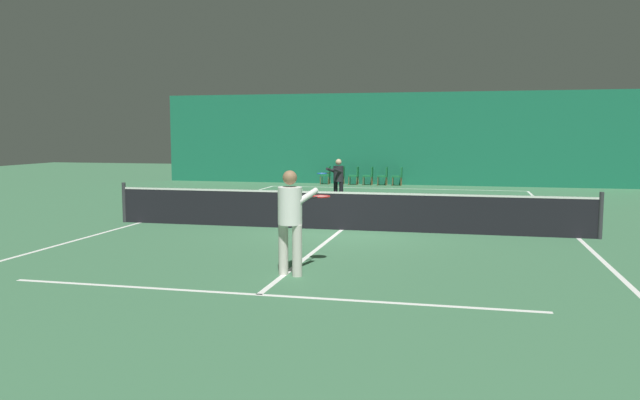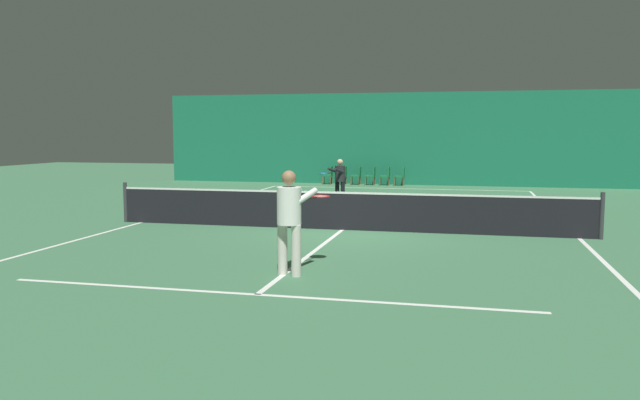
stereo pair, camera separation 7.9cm
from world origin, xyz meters
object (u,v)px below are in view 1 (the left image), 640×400
object	(u,v)px
courtside_chair_0	(327,174)
courtside_chair_5	(399,175)
courtside_chair_2	(355,174)
courtside_chair_3	(370,175)
courtside_chair_1	(341,174)
player_far	(338,177)
tennis_net	(342,209)
courtside_chair_4	(384,175)
player_near	(291,214)

from	to	relation	value
courtside_chair_0	courtside_chair_5	distance (m)	3.37
courtside_chair_2	courtside_chair_3	size ratio (longest dim) A/B	1.00
courtside_chair_0	courtside_chair_1	distance (m)	0.67
player_far	courtside_chair_5	world-z (taller)	player_far
tennis_net	courtside_chair_0	xyz separation A→B (m)	(-3.35, 13.46, -0.03)
player_far	courtside_chair_2	size ratio (longest dim) A/B	1.79
courtside_chair_4	player_near	bearing A→B (deg)	2.41
courtside_chair_1	player_far	bearing A→B (deg)	10.32
courtside_chair_4	courtside_chair_5	bearing A→B (deg)	90.00
player_near	courtside_chair_3	size ratio (longest dim) A/B	2.11
courtside_chair_2	courtside_chair_0	bearing A→B (deg)	-90.00
tennis_net	courtside_chair_5	xyz separation A→B (m)	(0.02, 13.46, -0.03)
player_far	courtside_chair_1	size ratio (longest dim) A/B	1.79
player_near	courtside_chair_0	xyz separation A→B (m)	(-3.47, 18.49, -0.55)
tennis_net	player_near	bearing A→B (deg)	-88.59
courtside_chair_1	courtside_chair_3	world-z (taller)	same
courtside_chair_3	tennis_net	bearing A→B (deg)	5.64
courtside_chair_4	courtside_chair_0	bearing A→B (deg)	-90.00
player_far	courtside_chair_0	xyz separation A→B (m)	(-2.06, 7.63, -0.39)
player_near	courtside_chair_2	size ratio (longest dim) A/B	2.11
courtside_chair_1	courtside_chair_0	bearing A→B (deg)	-90.00
player_near	courtside_chair_5	bearing A→B (deg)	17.83
player_near	courtside_chair_4	bearing A→B (deg)	19.92
player_far	courtside_chair_1	bearing A→B (deg)	-145.60
courtside_chair_0	courtside_chair_2	distance (m)	1.35
tennis_net	courtside_chair_1	distance (m)	13.72
courtside_chair_3	player_near	bearing A→B (deg)	4.49
tennis_net	player_near	size ratio (longest dim) A/B	6.78
courtside_chair_3	courtside_chair_4	bearing A→B (deg)	90.00
courtside_chair_0	courtside_chair_4	xyz separation A→B (m)	(2.69, 0.00, 0.00)
player_near	player_far	world-z (taller)	player_near
courtside_chair_4	player_far	bearing A→B (deg)	-4.74
courtside_chair_1	courtside_chair_4	size ratio (longest dim) A/B	1.00
player_far	courtside_chair_4	world-z (taller)	player_far
player_far	courtside_chair_5	bearing A→B (deg)	-165.64
courtside_chair_1	courtside_chair_4	distance (m)	2.02
courtside_chair_2	player_near	bearing A→B (deg)	6.56
courtside_chair_2	courtside_chair_5	size ratio (longest dim) A/B	1.00
courtside_chair_3	courtside_chair_4	distance (m)	0.67
tennis_net	courtside_chair_4	xyz separation A→B (m)	(-0.65, 13.46, -0.03)
courtside_chair_1	courtside_chair_2	world-z (taller)	same
courtside_chair_2	player_far	bearing A→B (deg)	5.35
courtside_chair_1	courtside_chair_3	distance (m)	1.35
player_near	courtside_chair_2	bearing A→B (deg)	24.07
courtside_chair_0	courtside_chair_5	world-z (taller)	same
player_far	courtside_chair_4	bearing A→B (deg)	-160.66
tennis_net	courtside_chair_4	distance (m)	13.48
courtside_chair_4	courtside_chair_5	distance (m)	0.67
player_far	courtside_chair_1	world-z (taller)	player_far
courtside_chair_3	courtside_chair_5	bearing A→B (deg)	90.00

